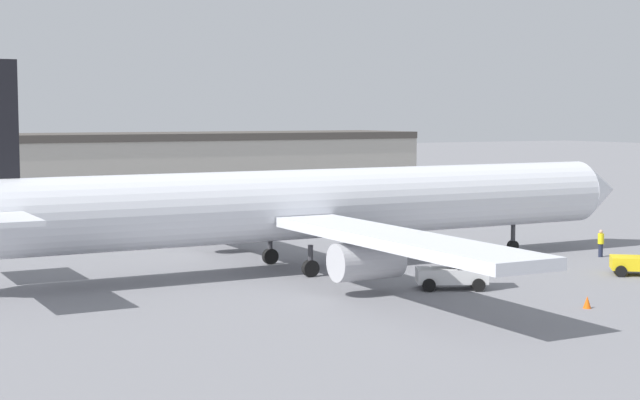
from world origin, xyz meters
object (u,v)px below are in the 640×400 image
(ground_crew_worker, at_px, (601,242))
(safety_cone_far, at_px, (587,302))
(belt_loader_truck, at_px, (457,269))
(airplane, at_px, (305,205))

(ground_crew_worker, height_order, safety_cone_far, ground_crew_worker)
(ground_crew_worker, distance_m, safety_cone_far, 16.47)
(ground_crew_worker, xyz_separation_m, belt_loader_truck, (-14.04, -4.73, 0.09))
(ground_crew_worker, distance_m, belt_loader_truck, 14.81)
(airplane, xyz_separation_m, safety_cone_far, (5.89, -15.70, -3.26))
(belt_loader_truck, bearing_deg, safety_cone_far, -44.52)
(airplane, height_order, safety_cone_far, airplane)
(ground_crew_worker, xyz_separation_m, safety_cone_far, (-11.88, -11.39, -0.60))
(airplane, xyz_separation_m, belt_loader_truck, (3.73, -9.04, -2.57))
(airplane, xyz_separation_m, ground_crew_worker, (17.76, -4.31, -2.66))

